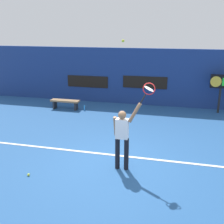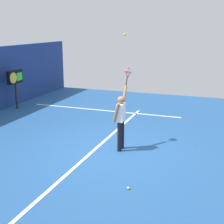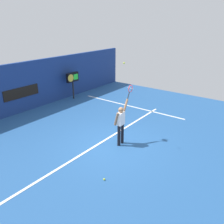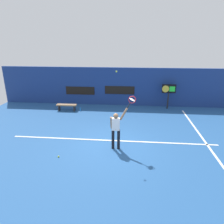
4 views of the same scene
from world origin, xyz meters
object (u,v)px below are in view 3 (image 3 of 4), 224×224
Objects in this scene: tennis_player at (121,123)px; tennis_ball at (124,63)px; tennis_racket at (130,89)px; scoreboard_clock at (73,78)px; spare_ball at (104,179)px.

tennis_ball is at bearing -83.37° from tennis_player.
tennis_racket is 6.75m from scoreboard_clock.
tennis_ball is 7.35m from scoreboard_clock.
scoreboard_clock reaches higher than spare_ball.
spare_ball is (-2.99, -0.98, -2.25)m from tennis_racket.
scoreboard_clock is 9.17m from spare_ball.
tennis_player is at bearing 22.75° from spare_ball.
tennis_player is 28.60× the size of tennis_ball.
tennis_player reaches higher than scoreboard_clock.
tennis_ball reaches higher than scoreboard_clock.
tennis_racket is 0.35× the size of scoreboard_clock.
tennis_ball is at bearing -117.39° from scoreboard_clock.
tennis_ball is 1.00× the size of spare_ball.
scoreboard_clock is (3.24, 6.26, -2.09)m from tennis_ball.
tennis_ball is (-0.64, -0.10, 1.19)m from tennis_racket.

